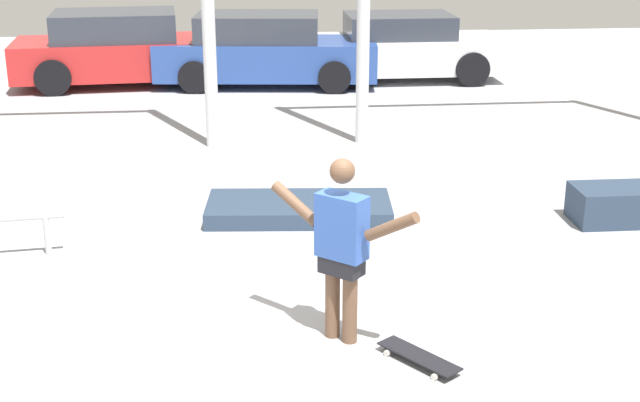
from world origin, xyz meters
The scene contains 7 objects.
ground_plane centered at (0.00, 0.00, 0.00)m, with size 36.00×36.00×0.00m, color #9E9EA3.
skateboarder centered at (0.05, -0.43, 0.91)m, with size 1.18×1.05×1.66m.
skateboard centered at (0.65, -0.94, 0.06)m, with size 0.63×0.75×0.08m.
manual_pad centered at (-0.08, 2.75, 0.10)m, with size 2.23×1.02×0.20m, color #28384C.
parked_car_red centered at (-3.06, 11.11, 0.72)m, with size 4.55×2.24×1.49m.
parked_car_blue centered at (-0.17, 10.76, 0.70)m, with size 4.59×2.19×1.45m.
parked_car_white centered at (2.77, 11.03, 0.67)m, with size 3.97×1.86×1.38m.
Camera 1 is at (-0.82, -7.44, 3.72)m, focal length 50.00 mm.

